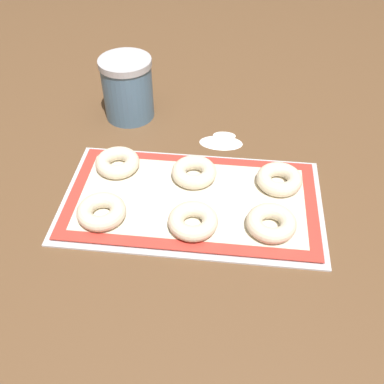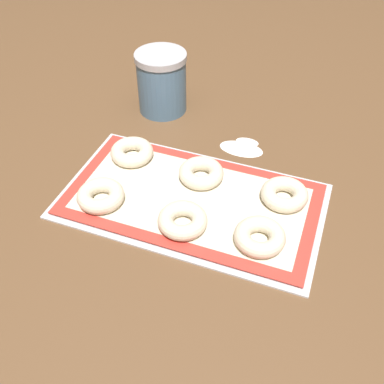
% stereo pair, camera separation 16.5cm
% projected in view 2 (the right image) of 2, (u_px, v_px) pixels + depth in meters
% --- Properties ---
extents(ground_plane, '(2.80, 2.80, 0.00)m').
position_uv_depth(ground_plane, '(185.00, 200.00, 0.94)').
color(ground_plane, brown).
extents(baking_tray, '(0.54, 0.30, 0.01)m').
position_uv_depth(baking_tray, '(192.00, 200.00, 0.94)').
color(baking_tray, silver).
rests_on(baking_tray, ground_plane).
extents(baking_mat, '(0.51, 0.28, 0.00)m').
position_uv_depth(baking_mat, '(192.00, 198.00, 0.93)').
color(baking_mat, red).
rests_on(baking_mat, baking_tray).
extents(bagel_front_left, '(0.10, 0.10, 0.03)m').
position_uv_depth(bagel_front_left, '(101.00, 196.00, 0.91)').
color(bagel_front_left, beige).
rests_on(bagel_front_left, baking_mat).
extents(bagel_front_center, '(0.10, 0.10, 0.03)m').
position_uv_depth(bagel_front_center, '(183.00, 220.00, 0.86)').
color(bagel_front_center, beige).
rests_on(bagel_front_center, baking_mat).
extents(bagel_front_right, '(0.10, 0.10, 0.03)m').
position_uv_depth(bagel_front_right, '(260.00, 237.00, 0.83)').
color(bagel_front_right, beige).
rests_on(bagel_front_right, baking_mat).
extents(bagel_back_left, '(0.10, 0.10, 0.03)m').
position_uv_depth(bagel_back_left, '(132.00, 152.00, 1.02)').
color(bagel_back_left, beige).
rests_on(bagel_back_left, baking_mat).
extents(bagel_back_center, '(0.10, 0.10, 0.03)m').
position_uv_depth(bagel_back_center, '(201.00, 173.00, 0.96)').
color(bagel_back_center, beige).
rests_on(bagel_back_center, baking_mat).
extents(bagel_back_right, '(0.10, 0.10, 0.03)m').
position_uv_depth(bagel_back_right, '(284.00, 194.00, 0.91)').
color(bagel_back_right, beige).
rests_on(bagel_back_right, baking_mat).
extents(flour_canister, '(0.13, 0.13, 0.16)m').
position_uv_depth(flour_canister, '(162.00, 82.00, 1.14)').
color(flour_canister, slate).
rests_on(flour_canister, ground_plane).
extents(flour_patch_near, '(0.10, 0.06, 0.00)m').
position_uv_depth(flour_patch_near, '(241.00, 148.00, 1.07)').
color(flour_patch_near, white).
rests_on(flour_patch_near, ground_plane).
extents(flour_patch_far, '(0.06, 0.03, 0.00)m').
position_uv_depth(flour_patch_far, '(247.00, 142.00, 1.09)').
color(flour_patch_far, white).
rests_on(flour_patch_far, ground_plane).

